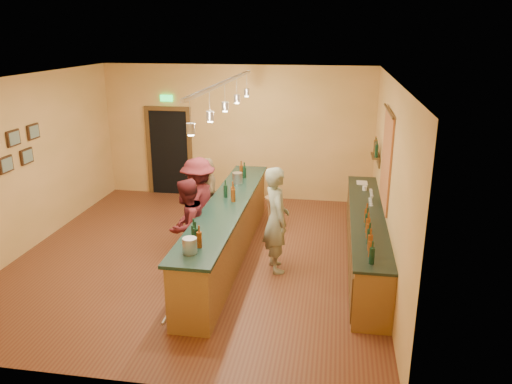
% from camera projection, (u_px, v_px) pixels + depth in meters
% --- Properties ---
extents(floor, '(7.00, 7.00, 0.00)m').
position_uv_depth(floor, '(200.00, 255.00, 9.18)').
color(floor, '#5A2A19').
rests_on(floor, ground).
extents(ceiling, '(6.50, 7.00, 0.02)m').
position_uv_depth(ceiling, '(193.00, 78.00, 8.19)').
color(ceiling, silver).
rests_on(ceiling, wall_back).
extents(wall_back, '(6.50, 0.02, 3.20)m').
position_uv_depth(wall_back, '(237.00, 133.00, 11.97)').
color(wall_back, '#BD9547').
rests_on(wall_back, floor).
extents(wall_front, '(6.50, 0.02, 3.20)m').
position_uv_depth(wall_front, '(109.00, 258.00, 5.40)').
color(wall_front, '#BD9547').
rests_on(wall_front, floor).
extents(wall_left, '(0.02, 7.00, 3.20)m').
position_uv_depth(wall_left, '(26.00, 164.00, 9.18)').
color(wall_left, '#BD9547').
rests_on(wall_left, floor).
extents(wall_right, '(0.02, 7.00, 3.20)m').
position_uv_depth(wall_right, '(389.00, 180.00, 8.18)').
color(wall_right, '#BD9547').
rests_on(wall_right, floor).
extents(doorway, '(1.15, 0.09, 2.48)m').
position_uv_depth(doorway, '(170.00, 150.00, 12.35)').
color(doorway, black).
rests_on(doorway, wall_back).
extents(tapestry, '(0.03, 1.40, 1.60)m').
position_uv_depth(tapestry, '(386.00, 160.00, 8.48)').
color(tapestry, '#A32029').
rests_on(tapestry, wall_right).
extents(bottle_shelf, '(0.17, 0.55, 0.54)m').
position_uv_depth(bottle_shelf, '(376.00, 150.00, 9.96)').
color(bottle_shelf, '#4C3517').
rests_on(bottle_shelf, wall_right).
extents(back_counter, '(0.60, 4.55, 1.27)m').
position_uv_depth(back_counter, '(366.00, 238.00, 8.74)').
color(back_counter, brown).
rests_on(back_counter, floor).
extents(tasting_bar, '(0.73, 5.10, 1.38)m').
position_uv_depth(tasting_bar, '(227.00, 227.00, 8.91)').
color(tasting_bar, brown).
rests_on(tasting_bar, floor).
extents(pendant_track, '(0.11, 4.60, 0.50)m').
position_uv_depth(pendant_track, '(225.00, 92.00, 8.18)').
color(pendant_track, silver).
rests_on(pendant_track, ceiling).
extents(bartender, '(0.65, 0.78, 1.83)m').
position_uv_depth(bartender, '(276.00, 220.00, 8.38)').
color(bartender, gray).
rests_on(bartender, floor).
extents(customer_a, '(0.85, 0.96, 1.64)m').
position_uv_depth(customer_a, '(187.00, 227.00, 8.33)').
color(customer_a, '#59191E').
rests_on(customer_a, floor).
extents(customer_b, '(0.68, 1.05, 1.66)m').
position_uv_depth(customer_b, '(208.00, 199.00, 9.66)').
color(customer_b, '#997A51').
rests_on(customer_b, floor).
extents(customer_c, '(0.96, 1.27, 1.75)m').
position_uv_depth(customer_c, '(199.00, 204.00, 9.29)').
color(customer_c, '#59191E').
rests_on(customer_c, floor).
extents(bar_stool, '(0.32, 0.32, 0.66)m').
position_uv_depth(bar_stool, '(273.00, 204.00, 10.36)').
color(bar_stool, '#9E7647').
rests_on(bar_stool, floor).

